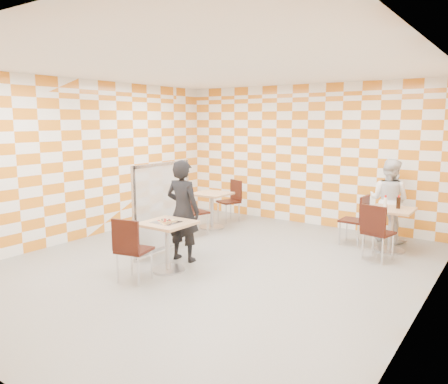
{
  "coord_description": "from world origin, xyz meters",
  "views": [
    {
      "loc": [
        3.86,
        -5.26,
        2.24
      ],
      "look_at": [
        0.1,
        0.2,
        1.15
      ],
      "focal_mm": 35.0,
      "sensor_mm": 36.0,
      "label": 1
    }
  ],
  "objects_px": {
    "chair_empty_far": "(232,197)",
    "soda_bottle": "(398,203)",
    "man_dark": "(183,211)",
    "chair_empty_near": "(192,208)",
    "second_table": "(391,222)",
    "main_table": "(168,238)",
    "sport_bottle": "(385,202)",
    "chair_second_side": "(358,216)",
    "chair_second_front": "(376,228)",
    "man_white": "(389,200)",
    "empty_table": "(212,204)",
    "partition": "(162,207)",
    "chair_main_front": "(130,245)"
  },
  "relations": [
    {
      "from": "chair_empty_near",
      "to": "sport_bottle",
      "type": "xyz_separation_m",
      "value": [
        3.34,
        1.25,
        0.29
      ]
    },
    {
      "from": "chair_empty_far",
      "to": "sport_bottle",
      "type": "relative_size",
      "value": 4.62
    },
    {
      "from": "partition",
      "to": "second_table",
      "type": "bearing_deg",
      "value": 35.56
    },
    {
      "from": "second_table",
      "to": "man_white",
      "type": "distance_m",
      "value": 0.74
    },
    {
      "from": "chair_second_side",
      "to": "chair_empty_far",
      "type": "bearing_deg",
      "value": 173.37
    },
    {
      "from": "chair_main_front",
      "to": "chair_second_side",
      "type": "relative_size",
      "value": 1.0
    },
    {
      "from": "chair_empty_far",
      "to": "soda_bottle",
      "type": "relative_size",
      "value": 4.02
    },
    {
      "from": "chair_second_side",
      "to": "main_table",
      "type": "bearing_deg",
      "value": -123.17
    },
    {
      "from": "chair_main_front",
      "to": "man_dark",
      "type": "bearing_deg",
      "value": 92.7
    },
    {
      "from": "empty_table",
      "to": "man_white",
      "type": "height_order",
      "value": "man_white"
    },
    {
      "from": "chair_empty_near",
      "to": "second_table",
      "type": "bearing_deg",
      "value": 17.98
    },
    {
      "from": "man_dark",
      "to": "chair_second_side",
      "type": "bearing_deg",
      "value": -135.02
    },
    {
      "from": "chair_second_side",
      "to": "soda_bottle",
      "type": "xyz_separation_m",
      "value": [
        0.66,
        0.06,
        0.31
      ]
    },
    {
      "from": "chair_empty_far",
      "to": "sport_bottle",
      "type": "height_order",
      "value": "sport_bottle"
    },
    {
      "from": "empty_table",
      "to": "soda_bottle",
      "type": "bearing_deg",
      "value": 7.68
    },
    {
      "from": "main_table",
      "to": "chair_second_front",
      "type": "height_order",
      "value": "chair_second_front"
    },
    {
      "from": "chair_second_front",
      "to": "chair_empty_far",
      "type": "relative_size",
      "value": 1.0
    },
    {
      "from": "partition",
      "to": "soda_bottle",
      "type": "bearing_deg",
      "value": 35.52
    },
    {
      "from": "main_table",
      "to": "sport_bottle",
      "type": "height_order",
      "value": "sport_bottle"
    },
    {
      "from": "main_table",
      "to": "chair_second_front",
      "type": "distance_m",
      "value": 3.3
    },
    {
      "from": "chair_second_side",
      "to": "man_white",
      "type": "height_order",
      "value": "man_white"
    },
    {
      "from": "man_white",
      "to": "soda_bottle",
      "type": "relative_size",
      "value": 6.72
    },
    {
      "from": "partition",
      "to": "man_dark",
      "type": "bearing_deg",
      "value": -13.48
    },
    {
      "from": "empty_table",
      "to": "partition",
      "type": "distance_m",
      "value": 1.9
    },
    {
      "from": "chair_empty_far",
      "to": "man_white",
      "type": "bearing_deg",
      "value": 5.4
    },
    {
      "from": "partition",
      "to": "man_white",
      "type": "relative_size",
      "value": 1.0
    },
    {
      "from": "empty_table",
      "to": "sport_bottle",
      "type": "distance_m",
      "value": 3.42
    },
    {
      "from": "chair_empty_far",
      "to": "man_dark",
      "type": "distance_m",
      "value": 2.91
    },
    {
      "from": "chair_second_side",
      "to": "sport_bottle",
      "type": "distance_m",
      "value": 0.53
    },
    {
      "from": "chair_empty_far",
      "to": "man_white",
      "type": "distance_m",
      "value": 3.31
    },
    {
      "from": "chair_main_front",
      "to": "chair_empty_near",
      "type": "distance_m",
      "value": 2.65
    },
    {
      "from": "main_table",
      "to": "man_white",
      "type": "height_order",
      "value": "man_white"
    },
    {
      "from": "partition",
      "to": "soda_bottle",
      "type": "xyz_separation_m",
      "value": [
        3.28,
        2.34,
        0.06
      ]
    },
    {
      "from": "second_table",
      "to": "chair_second_side",
      "type": "bearing_deg",
      "value": 179.74
    },
    {
      "from": "soda_bottle",
      "to": "sport_bottle",
      "type": "bearing_deg",
      "value": 164.87
    },
    {
      "from": "partition",
      "to": "chair_empty_near",
      "type": "bearing_deg",
      "value": 104.29
    },
    {
      "from": "chair_empty_far",
      "to": "partition",
      "type": "distance_m",
      "value": 2.65
    },
    {
      "from": "man_white",
      "to": "soda_bottle",
      "type": "distance_m",
      "value": 0.68
    },
    {
      "from": "chair_second_front",
      "to": "second_table",
      "type": "bearing_deg",
      "value": 85.36
    },
    {
      "from": "chair_empty_near",
      "to": "man_dark",
      "type": "distance_m",
      "value": 1.57
    },
    {
      "from": "chair_main_front",
      "to": "man_white",
      "type": "distance_m",
      "value": 4.88
    },
    {
      "from": "empty_table",
      "to": "chair_second_front",
      "type": "relative_size",
      "value": 0.81
    },
    {
      "from": "chair_empty_near",
      "to": "man_white",
      "type": "relative_size",
      "value": 0.6
    },
    {
      "from": "chair_empty_far",
      "to": "man_dark",
      "type": "bearing_deg",
      "value": -72.24
    },
    {
      "from": "chair_second_side",
      "to": "man_dark",
      "type": "height_order",
      "value": "man_dark"
    },
    {
      "from": "man_white",
      "to": "chair_main_front",
      "type": "bearing_deg",
      "value": 70.5
    },
    {
      "from": "empty_table",
      "to": "man_dark",
      "type": "relative_size",
      "value": 0.46
    },
    {
      "from": "man_dark",
      "to": "soda_bottle",
      "type": "height_order",
      "value": "man_dark"
    },
    {
      "from": "soda_bottle",
      "to": "chair_second_front",
      "type": "bearing_deg",
      "value": -100.64
    },
    {
      "from": "chair_second_side",
      "to": "partition",
      "type": "relative_size",
      "value": 0.6
    }
  ]
}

